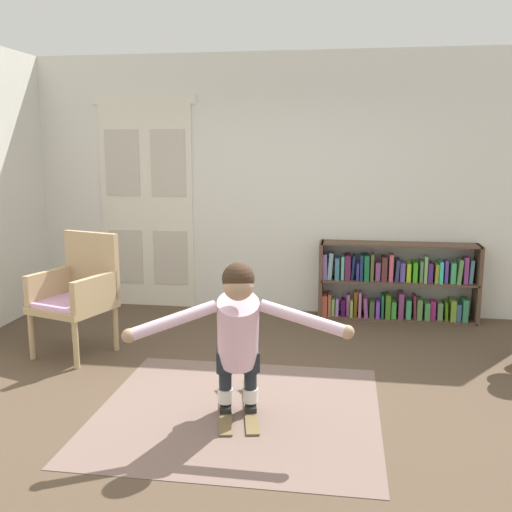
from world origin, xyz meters
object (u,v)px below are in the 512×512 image
object	(u,v)px
bookshelf	(395,285)
skis_pair	(238,407)
person_skier	(238,330)
wicker_chair	(78,291)

from	to	relation	value
bookshelf	skis_pair	distance (m)	2.85
skis_pair	person_skier	distance (m)	0.68
bookshelf	person_skier	size ratio (longest dim) A/B	1.19
person_skier	bookshelf	bearing A→B (deg)	65.32
person_skier	wicker_chair	bearing A→B (deg)	145.12
wicker_chair	skis_pair	bearing A→B (deg)	-30.74
wicker_chair	person_skier	xyz separation A→B (m)	(1.70, -1.19, 0.09)
wicker_chair	bookshelf	bearing A→B (deg)	27.46
bookshelf	wicker_chair	xyz separation A→B (m)	(-2.95, -1.53, 0.20)
bookshelf	skis_pair	xyz separation A→B (m)	(-1.29, -2.52, -0.36)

